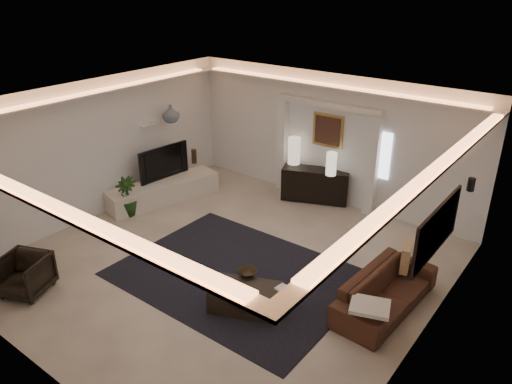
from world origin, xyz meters
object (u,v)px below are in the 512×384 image
Objects in this scene: sofa at (386,291)px; coffee_table at (245,297)px; console at (315,185)px; armchair at (24,275)px.

sofa reaches higher than coffee_table.
console reaches higher than sofa.
console is at bearing 83.24° from coffee_table.
coffee_table is at bearing 8.36° from armchair.
console is 4.27m from coffee_table.
console is at bearing 49.94° from armchair.
console is 2.04× the size of armchair.
armchair is (-4.85, -3.20, 0.03)m from sofa.
armchair is (-3.13, -1.84, 0.13)m from coffee_table.
console is 6.24m from armchair.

